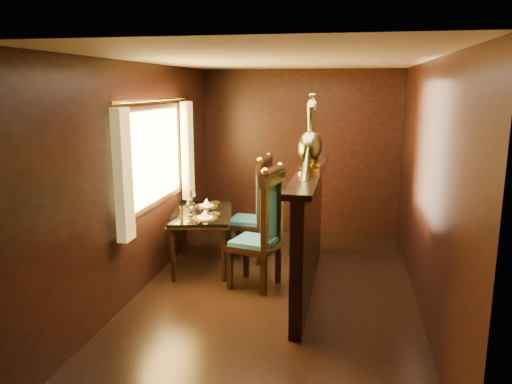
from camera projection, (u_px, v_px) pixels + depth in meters
The scene contains 8 objects.
ground at pixel (276, 294), 5.49m from camera, with size 5.00×5.00×0.00m, color black.
room_shell at pixel (269, 151), 5.19m from camera, with size 3.04×5.04×2.52m.
partition at pixel (309, 226), 5.57m from camera, with size 0.26×2.70×1.36m.
dining_table at pixel (202, 217), 6.25m from camera, with size 0.96×1.32×0.91m.
chair_left at pixel (265, 225), 5.52m from camera, with size 0.62×0.64×1.42m.
chair_right at pixel (258, 206), 6.46m from camera, with size 0.54×0.57×1.40m.
peacock_left at pixel (310, 133), 5.20m from camera, with size 0.26×0.68×0.81m, color #16442E, non-canonical shape.
peacock_right at pixel (313, 133), 5.56m from camera, with size 0.24×0.63×0.75m, color #16442E, non-canonical shape.
Camera 1 is at (0.75, -5.09, 2.24)m, focal length 35.00 mm.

